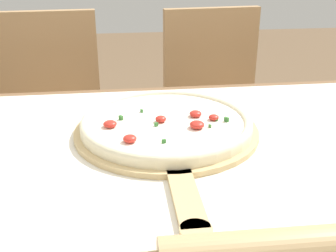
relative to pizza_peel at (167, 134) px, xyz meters
name	(u,v)px	position (x,y,z in m)	size (l,w,h in m)	color
dining_table	(177,203)	(0.01, -0.11, -0.11)	(1.47, 0.92, 0.74)	brown
towel_cloth	(177,161)	(0.01, -0.11, -0.01)	(1.39, 0.84, 0.00)	white
pizza_peel	(167,134)	(0.00, 0.00, 0.00)	(0.41, 0.59, 0.01)	tan
pizza	(166,123)	(0.00, 0.02, 0.02)	(0.38, 0.38, 0.03)	beige
rolling_pin	(284,251)	(0.10, -0.42, 0.02)	(0.41, 0.06, 0.06)	tan
chair_left	(52,116)	(-0.36, 0.70, -0.22)	(0.42, 0.42, 0.90)	tan
chair_right	(215,108)	(0.28, 0.70, -0.22)	(0.43, 0.43, 0.90)	tan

